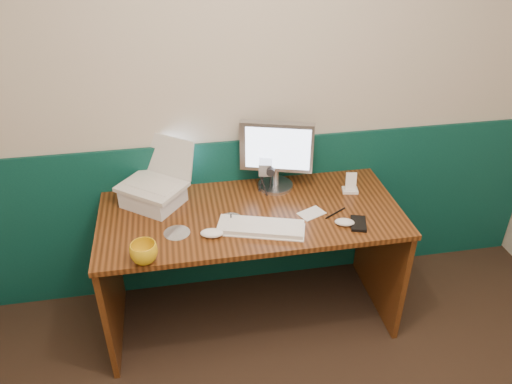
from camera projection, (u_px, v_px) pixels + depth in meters
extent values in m
cube|color=beige|center=(267.00, 96.00, 2.71)|extent=(3.50, 0.04, 2.50)
cube|color=#073434|center=(266.00, 212.00, 3.10)|extent=(3.48, 0.02, 1.00)
cube|color=#351B09|center=(251.00, 267.00, 2.84)|extent=(1.60, 0.70, 0.75)
cube|color=silver|center=(153.00, 196.00, 2.69)|extent=(0.37, 0.36, 0.10)
cube|color=white|center=(261.00, 228.00, 2.50)|extent=(0.45, 0.26, 0.02)
ellipsoid|color=silver|center=(345.00, 222.00, 2.54)|extent=(0.11, 0.09, 0.03)
ellipsoid|color=white|center=(212.00, 233.00, 2.45)|extent=(0.13, 0.09, 0.04)
imported|color=gold|center=(144.00, 253.00, 2.28)|extent=(0.14, 0.14, 0.10)
cylinder|color=#ACB2BC|center=(231.00, 221.00, 2.56)|extent=(0.11, 0.11, 0.02)
cylinder|color=silver|center=(177.00, 233.00, 2.49)|extent=(0.13, 0.13, 0.00)
cylinder|color=black|center=(335.00, 213.00, 2.63)|extent=(0.13, 0.08, 0.01)
cube|color=white|center=(311.00, 213.00, 2.63)|extent=(0.16, 0.14, 0.00)
cube|color=white|center=(350.00, 190.00, 2.82)|extent=(0.10, 0.08, 0.02)
cube|color=white|center=(351.00, 181.00, 2.79)|extent=(0.06, 0.04, 0.10)
cube|color=black|center=(358.00, 224.00, 2.54)|extent=(0.11, 0.15, 0.02)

